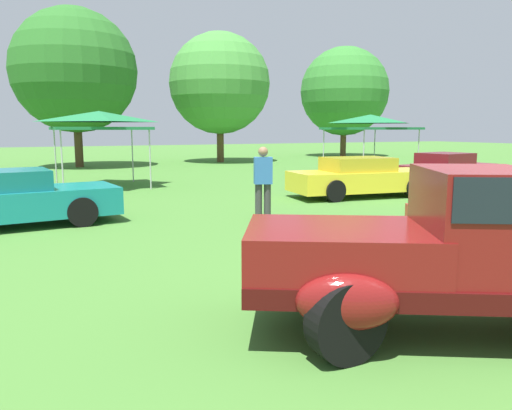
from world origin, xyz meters
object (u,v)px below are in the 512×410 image
object	(u,v)px
feature_pickup_truck	(467,251)
show_car_teal	(8,199)
canopy_tent_left_field	(99,119)
show_car_yellow	(361,177)
canopy_tent_center_field	(371,121)
spectator_by_row	(263,181)
show_car_burgundy	(447,170)

from	to	relation	value
feature_pickup_truck	show_car_teal	world-z (taller)	feature_pickup_truck
show_car_teal	canopy_tent_left_field	bearing A→B (deg)	66.41
feature_pickup_truck	show_car_yellow	size ratio (longest dim) A/B	0.96
feature_pickup_truck	canopy_tent_center_field	size ratio (longest dim) A/B	1.37
canopy_tent_left_field	canopy_tent_center_field	distance (m)	11.50
show_car_teal	spectator_by_row	world-z (taller)	spectator_by_row
show_car_yellow	show_car_burgundy	world-z (taller)	same
spectator_by_row	canopy_tent_center_field	size ratio (longest dim) A/B	0.52
show_car_yellow	canopy_tent_center_field	bearing A→B (deg)	49.74
show_car_yellow	spectator_by_row	size ratio (longest dim) A/B	2.75
canopy_tent_left_field	spectator_by_row	bearing A→B (deg)	-75.49
feature_pickup_truck	show_car_burgundy	size ratio (longest dim) A/B	1.11
feature_pickup_truck	canopy_tent_left_field	xyz separation A→B (m)	(-1.26, 15.06, 1.56)
feature_pickup_truck	show_car_burgundy	distance (m)	14.17
spectator_by_row	canopy_tent_left_field	world-z (taller)	canopy_tent_left_field
show_car_yellow	canopy_tent_center_field	world-z (taller)	canopy_tent_center_field
show_car_burgundy	canopy_tent_left_field	distance (m)	12.70
spectator_by_row	canopy_tent_left_field	xyz separation A→B (m)	(-2.22, 8.57, 1.51)
feature_pickup_truck	show_car_burgundy	world-z (taller)	feature_pickup_truck
spectator_by_row	canopy_tent_left_field	size ratio (longest dim) A/B	0.53
canopy_tent_center_field	show_car_burgundy	bearing A→B (deg)	-90.55
spectator_by_row	show_car_teal	bearing A→B (deg)	161.14
spectator_by_row	show_car_burgundy	bearing A→B (deg)	20.08
show_car_yellow	show_car_burgundy	size ratio (longest dim) A/B	1.15
show_car_teal	show_car_yellow	bearing A→B (deg)	3.69
feature_pickup_truck	spectator_by_row	bearing A→B (deg)	81.62
canopy_tent_center_field	feature_pickup_truck	bearing A→B (deg)	-125.37
show_car_burgundy	show_car_teal	bearing A→B (deg)	-173.66
show_car_burgundy	canopy_tent_center_field	world-z (taller)	canopy_tent_center_field
show_car_burgundy	canopy_tent_center_field	distance (m)	4.89
feature_pickup_truck	show_car_yellow	world-z (taller)	feature_pickup_truck
feature_pickup_truck	canopy_tent_center_field	xyz separation A→B (m)	(10.22, 14.40, 1.56)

